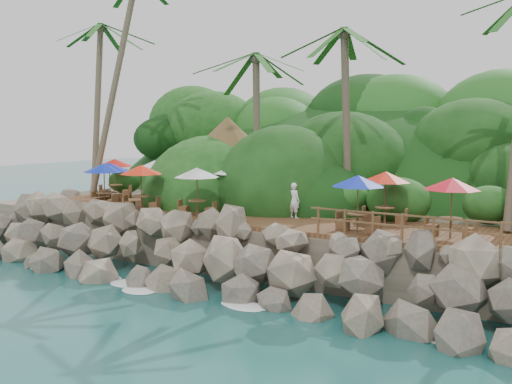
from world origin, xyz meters
The scene contains 12 objects.
ground centered at (0.00, 0.00, 0.00)m, with size 140.00×140.00×0.00m, color #19514F.
land_base centered at (0.00, 16.00, 1.05)m, with size 32.00×25.20×2.10m, color gray.
jungle_hill centered at (0.00, 23.50, 0.00)m, with size 44.80×28.00×15.40m, color #143811.
seawall centered at (0.00, 2.00, 1.15)m, with size 29.00×4.00×2.30m, color gray, non-canonical shape.
terrace centered at (0.00, 6.00, 2.20)m, with size 26.00×5.00×0.20m, color brown.
jungle_foliage centered at (0.00, 15.00, 0.00)m, with size 44.00×16.00×12.00m, color #143811, non-canonical shape.
foam_line centered at (0.00, 0.30, 0.03)m, with size 25.20×0.80×0.06m.
palms centered at (0.66, 8.79, 11.76)m, with size 34.91×7.01×14.09m.
palapa centered at (-3.95, 9.51, 5.79)m, with size 4.72×4.72×4.60m.
dining_clusters centered at (-1.03, 5.83, 4.15)m, with size 24.33×5.26×2.23m.
railing centered at (7.57, 3.65, 2.91)m, with size 7.20×0.10×1.00m.
waiter centered at (1.79, 6.34, 3.09)m, with size 0.58×0.38×1.59m, color white.
Camera 1 is at (13.92, -16.62, 6.41)m, focal length 41.12 mm.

